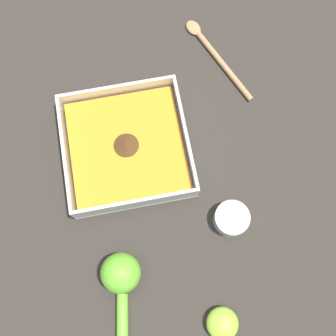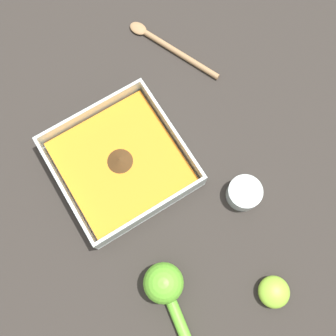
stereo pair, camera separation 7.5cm
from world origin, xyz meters
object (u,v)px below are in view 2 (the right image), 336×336
Objects in this scene: square_dish at (121,163)px; wooden_spoon at (169,47)px; lemon_squeezer at (166,290)px; spice_bowl at (244,193)px; lemon_half at (274,292)px.

wooden_spoon is at bearing 38.92° from square_dish.
lemon_squeezer is at bearing -101.13° from square_dish.
lemon_squeezer is at bearing -161.99° from spice_bowl.
lemon_half is at bearing 145.43° from wooden_spoon.
spice_bowl reaches higher than lemon_half.
spice_bowl is 0.34× the size of lemon_squeezer.
spice_bowl is at bearing 72.07° from lemon_half.
wooden_spoon is at bearing -23.48° from lemon_squeezer.
square_dish is 3.67× the size of spice_bowl.
spice_bowl is 0.23m from lemon_squeezer.
lemon_half is 0.54m from wooden_spoon.
spice_bowl is (0.17, -0.18, -0.00)m from square_dish.
square_dish is at bearing 133.97° from spice_bowl.
square_dish is 0.24m from spice_bowl.
lemon_half is (-0.06, -0.18, -0.00)m from spice_bowl.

